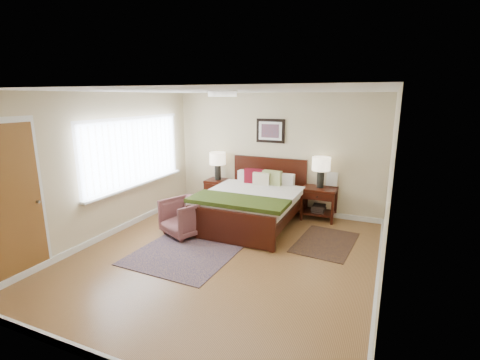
{
  "coord_description": "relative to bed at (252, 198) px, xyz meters",
  "views": [
    {
      "loc": [
        2.22,
        -4.49,
        2.43
      ],
      "look_at": [
        -0.05,
        0.74,
        1.05
      ],
      "focal_mm": 26.0,
      "sensor_mm": 36.0,
      "label": 1
    }
  ],
  "objects": [
    {
      "name": "ceil_fixture",
      "position": [
        0.11,
        -1.46,
        1.94
      ],
      "size": [
        0.44,
        0.44,
        0.08
      ],
      "color": "white",
      "rests_on": "ceiling"
    },
    {
      "name": "lamp_left",
      "position": [
        -1.15,
        0.81,
        0.51
      ],
      "size": [
        0.36,
        0.36,
        0.61
      ],
      "color": "black",
      "rests_on": "nightstand_left"
    },
    {
      "name": "back_wall",
      "position": [
        0.11,
        1.04,
        0.73
      ],
      "size": [
        4.5,
        0.04,
        2.5
      ],
      "primitive_type": "cube",
      "color": "beige",
      "rests_on": "ground"
    },
    {
      "name": "window",
      "position": [
        -2.08,
        -0.76,
        0.85
      ],
      "size": [
        0.11,
        2.72,
        1.32
      ],
      "color": "silver",
      "rests_on": "left_wall"
    },
    {
      "name": "armchair",
      "position": [
        -0.92,
        -0.96,
        -0.2
      ],
      "size": [
        0.92,
        0.93,
        0.65
      ],
      "primitive_type": "imported",
      "rotation": [
        0.0,
        0.0,
        -0.42
      ],
      "color": "brown",
      "rests_on": "ground"
    },
    {
      "name": "ceiling",
      "position": [
        0.11,
        -1.46,
        1.98
      ],
      "size": [
        4.5,
        5.0,
        0.02
      ],
      "primitive_type": "cube",
      "color": "white",
      "rests_on": "back_wall"
    },
    {
      "name": "rug_persian",
      "position": [
        -0.49,
        -1.37,
        -0.52
      ],
      "size": [
        1.58,
        2.18,
        0.01
      ],
      "primitive_type": "cube",
      "rotation": [
        0.0,
        0.0,
        -0.03
      ],
      "color": "#0B0F39",
      "rests_on": "ground"
    },
    {
      "name": "nightstand_right",
      "position": [
        1.13,
        0.79,
        -0.13
      ],
      "size": [
        0.66,
        0.5,
        0.66
      ],
      "color": "#371208",
      "rests_on": "ground"
    },
    {
      "name": "nightstand_left",
      "position": [
        -1.15,
        0.79,
        -0.05
      ],
      "size": [
        0.51,
        0.45,
        0.6
      ],
      "color": "#371208",
      "rests_on": "ground"
    },
    {
      "name": "front_wall",
      "position": [
        0.11,
        -3.96,
        0.73
      ],
      "size": [
        4.5,
        0.04,
        2.5
      ],
      "primitive_type": "cube",
      "color": "beige",
      "rests_on": "ground"
    },
    {
      "name": "wall_art",
      "position": [
        0.0,
        1.01,
        1.2
      ],
      "size": [
        0.62,
        0.05,
        0.5
      ],
      "color": "black",
      "rests_on": "back_wall"
    },
    {
      "name": "lamp_right",
      "position": [
        1.13,
        0.81,
        0.57
      ],
      "size": [
        0.36,
        0.36,
        0.61
      ],
      "color": "black",
      "rests_on": "nightstand_right"
    },
    {
      "name": "bed",
      "position": [
        0.0,
        0.0,
        0.0
      ],
      "size": [
        1.74,
        2.11,
        1.14
      ],
      "color": "#371208",
      "rests_on": "ground"
    },
    {
      "name": "door",
      "position": [
        -2.12,
        -3.21,
        0.55
      ],
      "size": [
        0.06,
        1.0,
        2.18
      ],
      "color": "silver",
      "rests_on": "ground"
    },
    {
      "name": "right_wall",
      "position": [
        2.36,
        -1.46,
        0.73
      ],
      "size": [
        0.04,
        5.0,
        2.5
      ],
      "primitive_type": "cube",
      "color": "beige",
      "rests_on": "ground"
    },
    {
      "name": "rug_navy",
      "position": [
        1.47,
        -0.33,
        -0.52
      ],
      "size": [
        1.01,
        1.41,
        0.01
      ],
      "primitive_type": "cube",
      "rotation": [
        0.0,
        0.0,
        -0.09
      ],
      "color": "black",
      "rests_on": "ground"
    },
    {
      "name": "left_wall",
      "position": [
        -2.14,
        -1.46,
        0.73
      ],
      "size": [
        0.04,
        5.0,
        2.5
      ],
      "primitive_type": "cube",
      "color": "beige",
      "rests_on": "ground"
    },
    {
      "name": "floor",
      "position": [
        0.11,
        -1.46,
        -0.52
      ],
      "size": [
        5.0,
        5.0,
        0.0
      ],
      "primitive_type": "plane",
      "color": "olive",
      "rests_on": "ground"
    }
  ]
}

